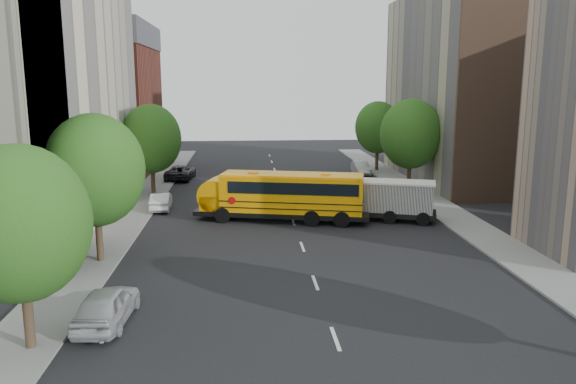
{
  "coord_description": "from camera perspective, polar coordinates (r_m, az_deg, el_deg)",
  "views": [
    {
      "loc": [
        -3.28,
        -33.29,
        9.38
      ],
      "look_at": [
        -0.53,
        2.0,
        2.49
      ],
      "focal_mm": 35.0,
      "sensor_mm": 36.0,
      "label": 1
    }
  ],
  "objects": [
    {
      "name": "ground",
      "position": [
        34.75,
        1.12,
        -4.65
      ],
      "size": [
        120.0,
        120.0,
        0.0
      ],
      "primitive_type": "plane",
      "color": "black",
      "rests_on": "ground"
    },
    {
      "name": "street_tree_1",
      "position": [
        30.62,
        -19.03,
        2.09
      ],
      "size": [
        5.12,
        5.12,
        7.9
      ],
      "color": "#38281C",
      "rests_on": "ground"
    },
    {
      "name": "lane_markings",
      "position": [
        44.42,
        -0.13,
        -1.17
      ],
      "size": [
        0.15,
        64.0,
        0.01
      ],
      "primitive_type": "cube",
      "color": "silver",
      "rests_on": "ground"
    },
    {
      "name": "safari_truck",
      "position": [
        39.36,
        10.26,
        -0.76
      ],
      "size": [
        6.87,
        4.17,
        2.78
      ],
      "rotation": [
        0.0,
        0.0,
        -0.32
      ],
      "color": "black",
      "rests_on": "ground"
    },
    {
      "name": "street_tree_2",
      "position": [
        48.14,
        -13.73,
        5.27
      ],
      "size": [
        4.99,
        4.99,
        7.71
      ],
      "color": "#38281C",
      "rests_on": "ground"
    },
    {
      "name": "building_right_sidewall",
      "position": [
        47.35,
        22.59,
        9.73
      ],
      "size": [
        10.1,
        0.3,
        18.0
      ],
      "primitive_type": "cube",
      "color": "brown",
      "rests_on": "ground"
    },
    {
      "name": "street_tree_5",
      "position": [
        61.17,
        9.11,
        6.49
      ],
      "size": [
        4.86,
        4.86,
        7.51
      ],
      "color": "#38281C",
      "rests_on": "ground"
    },
    {
      "name": "building_right_far",
      "position": [
        57.39,
        17.59,
        10.13
      ],
      "size": [
        10.0,
        22.0,
        18.0
      ],
      "primitive_type": "cube",
      "color": "tan",
      "rests_on": "ground"
    },
    {
      "name": "building_left_cream",
      "position": [
        41.96,
        -25.48,
        10.81
      ],
      "size": [
        10.0,
        26.0,
        20.0
      ],
      "primitive_type": "cube",
      "color": "beige",
      "rests_on": "ground"
    },
    {
      "name": "parked_car_0",
      "position": [
        23.68,
        -17.94,
        -10.9
      ],
      "size": [
        2.08,
        4.57,
        1.52
      ],
      "primitive_type": "imported",
      "rotation": [
        0.0,
        0.0,
        3.08
      ],
      "color": "#B8BAC0",
      "rests_on": "ground"
    },
    {
      "name": "building_left_redbrick",
      "position": [
        63.1,
        -18.12,
        7.86
      ],
      "size": [
        10.0,
        15.0,
        13.0
      ],
      "primitive_type": "cube",
      "color": "maroon",
      "rests_on": "ground"
    },
    {
      "name": "parked_car_5",
      "position": [
        59.02,
        7.4,
        2.44
      ],
      "size": [
        1.45,
        4.1,
        1.35
      ],
      "primitive_type": "imported",
      "rotation": [
        0.0,
        0.0,
        0.0
      ],
      "color": "#ABA9A5",
      "rests_on": "ground"
    },
    {
      "name": "sidewalk_right",
      "position": [
        42.09,
        16.23,
        -2.23
      ],
      "size": [
        3.0,
        80.0,
        0.12
      ],
      "primitive_type": "cube",
      "color": "slate",
      "rests_on": "ground"
    },
    {
      "name": "parked_car_2",
      "position": [
        56.38,
        -10.85,
        1.98
      ],
      "size": [
        2.88,
        5.42,
        1.45
      ],
      "primitive_type": "imported",
      "rotation": [
        0.0,
        0.0,
        3.05
      ],
      "color": "black",
      "rests_on": "ground"
    },
    {
      "name": "street_tree_4",
      "position": [
        49.59,
        12.35,
        5.78
      ],
      "size": [
        5.25,
        5.25,
        8.1
      ],
      "color": "#38281C",
      "rests_on": "ground"
    },
    {
      "name": "street_tree_0",
      "position": [
        21.31,
        -25.6,
        -2.94
      ],
      "size": [
        4.8,
        4.8,
        7.41
      ],
      "color": "#38281C",
      "rests_on": "ground"
    },
    {
      "name": "school_bus",
      "position": [
        38.57,
        -0.77,
        -0.18
      ],
      "size": [
        12.3,
        5.37,
        3.39
      ],
      "rotation": [
        0.0,
        0.0,
        -0.23
      ],
      "color": "black",
      "rests_on": "ground"
    },
    {
      "name": "parked_car_1",
      "position": [
        43.2,
        -12.78,
        -0.92
      ],
      "size": [
        1.58,
        4.04,
        1.31
      ],
      "primitive_type": "imported",
      "rotation": [
        0.0,
        0.0,
        3.19
      ],
      "color": "silver",
      "rests_on": "ground"
    },
    {
      "name": "sidewalk_left",
      "position": [
        40.26,
        -16.14,
        -2.82
      ],
      "size": [
        3.0,
        80.0,
        0.12
      ],
      "primitive_type": "cube",
      "color": "slate",
      "rests_on": "ground"
    }
  ]
}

